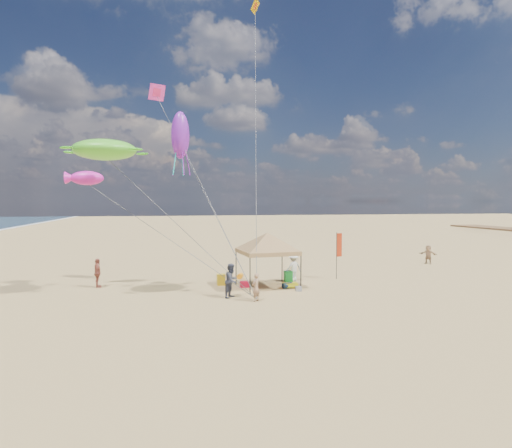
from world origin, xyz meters
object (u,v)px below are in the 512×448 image
at_px(person_near_c, 293,267).
at_px(chair_yellow, 221,280).
at_px(cooler_blue, 289,275).
at_px(chair_green, 288,276).
at_px(beach_cart, 290,285).
at_px(person_far_a, 98,273).
at_px(canopy_tent, 267,235).
at_px(person_far_c, 428,254).
at_px(person_near_b, 232,281).
at_px(cooler_red, 245,284).
at_px(feather_flag, 338,248).
at_px(person_near_a, 256,287).

bearing_deg(person_near_c, chair_yellow, -11.14).
height_order(cooler_blue, person_near_c, person_near_c).
xyz_separation_m(chair_green, chair_yellow, (-4.56, -0.32, 0.00)).
relative_size(beach_cart, person_far_a, 0.50).
distance_m(canopy_tent, chair_green, 3.87).
bearing_deg(chair_green, person_far_c, 20.76).
bearing_deg(cooler_blue, person_near_b, -132.41).
relative_size(cooler_blue, chair_yellow, 0.77).
relative_size(cooler_red, person_far_a, 0.30).
bearing_deg(chair_green, chair_yellow, -175.97).
bearing_deg(cooler_red, person_far_c, 21.24).
xyz_separation_m(chair_green, person_far_a, (-12.16, 0.50, 0.56)).
distance_m(person_near_b, person_near_c, 6.36).
distance_m(beach_cart, person_near_b, 4.43).
distance_m(feather_flag, person_near_c, 3.49).
bearing_deg(canopy_tent, person_near_c, 38.35).
bearing_deg(person_near_a, person_far_a, -76.28).
xyz_separation_m(cooler_red, person_near_b, (-1.24, -2.67, 0.76)).
xyz_separation_m(chair_green, person_near_a, (-3.33, -5.23, 0.41)).
bearing_deg(person_far_c, person_near_c, -112.42).
xyz_separation_m(person_near_b, person_far_c, (18.49, 9.37, -0.14)).
distance_m(canopy_tent, person_far_a, 10.81).
bearing_deg(cooler_blue, feather_flag, -20.65).
height_order(beach_cart, person_near_c, person_near_c).
height_order(feather_flag, person_near_a, feather_flag).
distance_m(person_near_b, person_far_c, 20.73).
height_order(cooler_blue, chair_green, chair_green).
distance_m(canopy_tent, person_near_b, 4.22).
bearing_deg(chair_yellow, person_near_c, 4.45).
relative_size(feather_flag, person_near_c, 1.74).
relative_size(person_near_b, person_far_c, 1.17).
height_order(beach_cart, person_near_b, person_near_b).
distance_m(cooler_blue, person_near_a, 7.66).
bearing_deg(person_far_a, person_near_a, -135.18).
relative_size(chair_yellow, person_near_b, 0.37).
height_order(beach_cart, person_near_a, person_near_a).
bearing_deg(cooler_red, person_near_c, 21.89).
distance_m(feather_flag, person_far_c, 11.66).
bearing_deg(person_far_c, cooler_red, -112.25).
bearing_deg(feather_flag, person_far_c, 26.33).
bearing_deg(chair_green, person_near_a, -122.49).
xyz_separation_m(person_near_a, person_near_b, (-1.13, 1.18, 0.19)).
xyz_separation_m(chair_green, person_near_c, (0.38, 0.06, 0.58)).
bearing_deg(person_near_a, person_near_b, -89.53).
height_order(person_near_a, person_near_c, person_near_c).
height_order(chair_green, chair_yellow, same).
bearing_deg(person_far_a, canopy_tent, -114.25).
bearing_deg(person_near_b, person_near_a, -99.40).
bearing_deg(person_far_a, person_near_c, -104.16).
bearing_deg(person_near_b, chair_green, -10.88).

